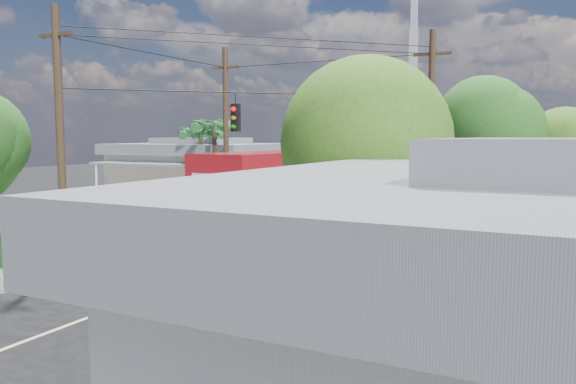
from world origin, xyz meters
The scene contains 16 objects.
ground centered at (0.00, 0.00, 0.00)m, with size 120.00×120.00×0.00m, color black.
sidewalk_ne centered at (10.88, 10.88, 0.07)m, with size 14.12×14.12×0.14m.
sidewalk_nw centered at (-10.88, 10.88, 0.07)m, with size 14.12×14.12×0.14m.
road_markings centered at (0.00, -1.47, 0.01)m, with size 32.00×32.00×0.01m.
building_nw centered at (-12.00, 12.46, 2.22)m, with size 10.80×10.20×4.30m.
radio_tower centered at (0.50, 20.00, 5.64)m, with size 0.80×0.80×17.00m.
tree_ne_front centered at (7.21, 6.76, 4.77)m, with size 4.21×4.14×6.66m.
tree_ne_back centered at (9.81, 8.96, 4.19)m, with size 3.77×3.66×5.82m.
tree_se centered at (7.01, -7.24, 4.04)m, with size 3.67×3.54×5.62m.
palm_nw_front centered at (-7.50, 7.50, 5.04)m, with size 3.01×3.08×5.59m.
palm_nw_back centered at (-9.50, 9.00, 4.67)m, with size 3.01×3.08×5.19m.
utility_poles centered at (-1.58, 1.60, 4.67)m, with size 12.00×10.68×9.00m.
picket_fence centered at (-7.80, -5.60, 0.68)m, with size 5.94×0.06×1.00m.
vending_boxes centered at (6.50, 6.20, 0.69)m, with size 1.90×0.50×1.10m.
delivery_truck centered at (-0.77, 2.21, 1.97)m, with size 3.69×9.20×3.88m.
pedestrian centered at (-6.98, -6.31, 1.09)m, with size 0.69×0.46×1.90m, color beige.
Camera 1 is at (10.74, -18.99, 4.56)m, focal length 35.00 mm.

